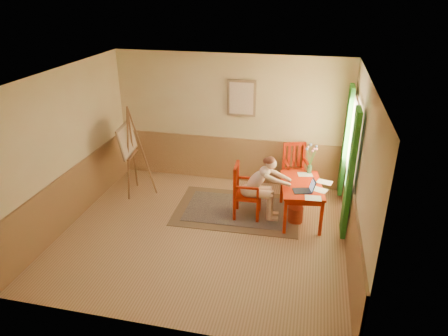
% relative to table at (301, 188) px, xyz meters
% --- Properties ---
extents(room, '(5.04, 4.54, 2.84)m').
position_rel_table_xyz_m(room, '(-1.64, -0.87, 0.77)').
color(room, tan).
rests_on(room, ground).
extents(wainscot, '(5.00, 4.50, 1.00)m').
position_rel_table_xyz_m(wainscot, '(-1.64, -0.07, -0.13)').
color(wainscot, tan).
rests_on(wainscot, room).
extents(window, '(0.12, 2.01, 2.20)m').
position_rel_table_xyz_m(window, '(0.78, 0.23, 0.71)').
color(window, white).
rests_on(window, room).
extents(wall_portrait, '(0.60, 0.05, 0.76)m').
position_rel_table_xyz_m(wall_portrait, '(-1.39, 1.33, 1.27)').
color(wall_portrait, '#91704F').
rests_on(wall_portrait, room).
extents(rug, '(2.45, 1.68, 0.02)m').
position_rel_table_xyz_m(rug, '(-1.20, 0.03, -0.62)').
color(rug, '#8C7251').
rests_on(rug, room).
extents(table, '(0.88, 1.29, 0.72)m').
position_rel_table_xyz_m(table, '(0.00, 0.00, 0.00)').
color(table, red).
rests_on(table, room).
extents(chair_left, '(0.51, 0.49, 1.06)m').
position_rel_table_xyz_m(chair_left, '(-1.03, -0.14, -0.10)').
color(chair_left, red).
rests_on(chair_left, room).
extents(chair_back, '(0.59, 0.60, 1.07)m').
position_rel_table_xyz_m(chair_back, '(-0.18, 1.06, -0.10)').
color(chair_back, red).
rests_on(chair_back, room).
extents(figure, '(0.94, 0.41, 1.26)m').
position_rel_table_xyz_m(figure, '(-0.74, -0.13, 0.06)').
color(figure, beige).
rests_on(figure, room).
extents(laptop, '(0.42, 0.31, 0.22)m').
position_rel_table_xyz_m(laptop, '(0.07, -0.27, 0.14)').
color(laptop, '#1E2338').
rests_on(laptop, table).
extents(papers, '(0.68, 1.16, 0.00)m').
position_rel_table_xyz_m(papers, '(0.24, -0.02, 0.09)').
color(papers, white).
rests_on(papers, table).
extents(vase, '(0.24, 0.29, 0.58)m').
position_rel_table_xyz_m(vase, '(0.12, 0.55, 0.35)').
color(vase, '#3F724C').
rests_on(vase, table).
extents(wastebasket, '(0.28, 0.28, 0.30)m').
position_rel_table_xyz_m(wastebasket, '(-0.07, -0.13, -0.48)').
color(wastebasket, '#A63920').
rests_on(wastebasket, room).
extents(easel, '(0.67, 0.85, 1.90)m').
position_rel_table_xyz_m(easel, '(-3.50, 0.29, 0.49)').
color(easel, brown).
rests_on(easel, room).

